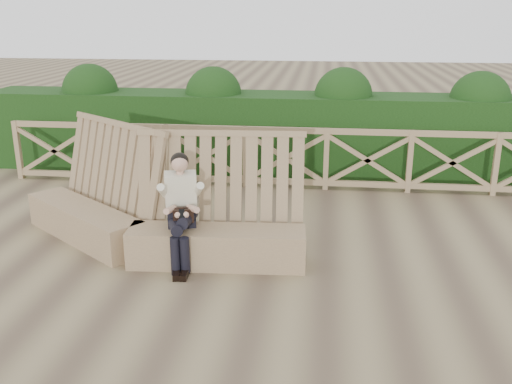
# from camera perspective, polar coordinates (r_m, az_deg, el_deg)

# --- Properties ---
(ground) EXTENTS (60.00, 60.00, 0.00)m
(ground) POSITION_cam_1_polar(r_m,az_deg,el_deg) (6.99, 0.78, -8.09)
(ground) COLOR brown
(ground) RESTS_ON ground
(bench) EXTENTS (4.10, 1.97, 1.60)m
(bench) POSITION_cam_1_polar(r_m,az_deg,el_deg) (7.65, -10.55, -2.79)
(bench) COLOR #86694D
(bench) RESTS_ON ground
(woman) EXTENTS (0.47, 0.86, 1.40)m
(woman) POSITION_cam_1_polar(r_m,az_deg,el_deg) (7.04, -7.52, -1.37)
(woman) COLOR black
(woman) RESTS_ON ground
(guardrail) EXTENTS (10.10, 0.09, 1.10)m
(guardrail) POSITION_cam_1_polar(r_m,az_deg,el_deg) (10.09, 2.94, 3.44)
(guardrail) COLOR #968157
(guardrail) RESTS_ON ground
(hedge) EXTENTS (12.00, 1.20, 1.50)m
(hedge) POSITION_cam_1_polar(r_m,az_deg,el_deg) (11.22, 3.40, 5.92)
(hedge) COLOR black
(hedge) RESTS_ON ground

